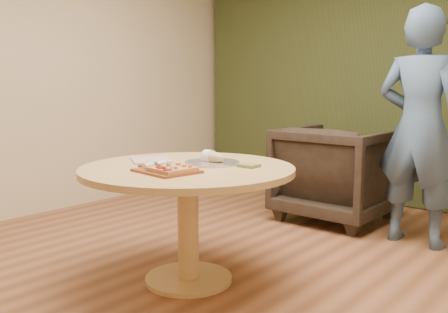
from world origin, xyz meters
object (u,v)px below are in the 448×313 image
object	(u,v)px
pedestal_table	(188,188)
bread_roll	(211,157)
armchair	(337,168)
cutlery_roll	(155,165)
serving_tray	(212,163)
pizza_paddle	(166,171)
person_standing	(420,128)
flatbread_pizza	(172,169)

from	to	relation	value
pedestal_table	bread_roll	bearing A→B (deg)	76.84
pedestal_table	armchair	distance (m)	1.97
cutlery_roll	serving_tray	xyz separation A→B (m)	(0.13, 0.38, -0.02)
pedestal_table	pizza_paddle	xyz separation A→B (m)	(0.04, -0.22, 0.15)
cutlery_roll	pizza_paddle	bearing A→B (deg)	-9.86
cutlery_roll	armchair	world-z (taller)	armchair
cutlery_roll	bread_roll	bearing A→B (deg)	72.09
pedestal_table	person_standing	bearing A→B (deg)	63.82
armchair	person_standing	xyz separation A→B (m)	(0.82, -0.25, 0.44)
person_standing	armchair	bearing A→B (deg)	-14.96
serving_tray	cutlery_roll	bearing A→B (deg)	-108.18
flatbread_pizza	bread_roll	distance (m)	0.42
person_standing	flatbread_pizza	bearing A→B (deg)	70.94
pedestal_table	bread_roll	world-z (taller)	bread_roll
pizza_paddle	bread_roll	xyz separation A→B (m)	(0.00, 0.40, 0.04)
flatbread_pizza	armchair	distance (m)	2.22
pedestal_table	armchair	world-z (taller)	armchair
pedestal_table	serving_tray	xyz separation A→B (m)	(0.05, 0.18, 0.15)
pizza_paddle	cutlery_roll	size ratio (longest dim) A/B	2.33
flatbread_pizza	bread_roll	world-z (taller)	bread_roll
pedestal_table	serving_tray	size ratio (longest dim) A/B	3.77
serving_tray	person_standing	world-z (taller)	person_standing
bread_roll	armchair	distance (m)	1.82
flatbread_pizza	serving_tray	world-z (taller)	flatbread_pizza
bread_roll	armchair	bearing A→B (deg)	90.48
flatbread_pizza	cutlery_roll	size ratio (longest dim) A/B	1.25
pizza_paddle	bread_roll	world-z (taller)	bread_roll
serving_tray	armchair	distance (m)	1.81
flatbread_pizza	person_standing	world-z (taller)	person_standing
pizza_paddle	cutlery_roll	xyz separation A→B (m)	(-0.11, 0.02, 0.02)
pedestal_table	flatbread_pizza	size ratio (longest dim) A/B	5.43
pedestal_table	person_standing	size ratio (longest dim) A/B	0.73
person_standing	bread_roll	bearing A→B (deg)	64.23
pedestal_table	pizza_paddle	world-z (taller)	pizza_paddle
pedestal_table	pizza_paddle	bearing A→B (deg)	-80.41
serving_tray	person_standing	size ratio (longest dim) A/B	0.19
pedestal_table	flatbread_pizza	bearing A→B (deg)	-66.32
bread_roll	person_standing	xyz separation A→B (m)	(0.81, 1.55, 0.13)
pizza_paddle	armchair	bearing A→B (deg)	97.95
bread_roll	serving_tray	bearing A→B (deg)	-0.00
bread_roll	person_standing	distance (m)	1.75
pizza_paddle	flatbread_pizza	bearing A→B (deg)	-1.99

